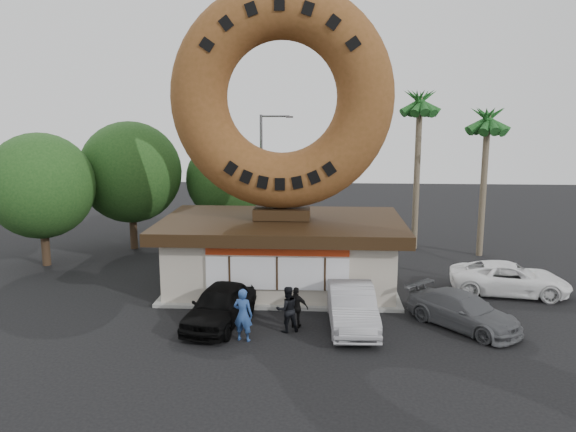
% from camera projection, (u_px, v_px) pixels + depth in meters
% --- Properties ---
extents(ground, '(90.00, 90.00, 0.00)m').
position_uv_depth(ground, '(271.00, 336.00, 20.85)').
color(ground, black).
rests_on(ground, ground).
extents(donut_shop, '(11.20, 7.20, 3.80)m').
position_uv_depth(donut_shop, '(282.00, 251.00, 26.40)').
color(donut_shop, '#B8AA9D').
rests_on(donut_shop, ground).
extents(giant_donut, '(10.06, 2.56, 10.06)m').
position_uv_depth(giant_donut, '(282.00, 97.00, 25.10)').
color(giant_donut, brown).
rests_on(giant_donut, donut_shop).
extents(tree_west, '(6.00, 6.00, 7.65)m').
position_uv_depth(tree_west, '(131.00, 172.00, 33.29)').
color(tree_west, '#473321').
rests_on(tree_west, ground).
extents(tree_mid, '(5.20, 5.20, 6.63)m').
position_uv_depth(tree_mid, '(228.00, 179.00, 35.05)').
color(tree_mid, '#473321').
rests_on(tree_mid, ground).
extents(tree_far, '(5.60, 5.60, 7.14)m').
position_uv_depth(tree_far, '(41.00, 186.00, 29.62)').
color(tree_far, '#473321').
rests_on(tree_far, ground).
extents(palm_near, '(2.60, 2.60, 9.75)m').
position_uv_depth(palm_near, '(420.00, 108.00, 32.60)').
color(palm_near, '#726651').
rests_on(palm_near, ground).
extents(palm_far, '(2.60, 2.60, 8.75)m').
position_uv_depth(palm_far, '(487.00, 125.00, 31.10)').
color(palm_far, '#726651').
rests_on(palm_far, ground).
extents(street_lamp, '(2.11, 0.20, 8.00)m').
position_uv_depth(street_lamp, '(264.00, 170.00, 35.82)').
color(street_lamp, '#59595E').
rests_on(street_lamp, ground).
extents(person_left, '(0.81, 0.63, 1.97)m').
position_uv_depth(person_left, '(243.00, 315.00, 20.28)').
color(person_left, navy).
rests_on(person_left, ground).
extents(person_center, '(1.04, 0.93, 1.77)m').
position_uv_depth(person_center, '(287.00, 309.00, 21.13)').
color(person_center, black).
rests_on(person_center, ground).
extents(person_right, '(1.01, 0.59, 1.61)m').
position_uv_depth(person_right, '(296.00, 307.00, 21.55)').
color(person_right, black).
rests_on(person_right, ground).
extents(car_black, '(2.70, 4.89, 1.57)m').
position_uv_depth(car_black, '(220.00, 305.00, 21.85)').
color(car_black, black).
rests_on(car_black, ground).
extents(car_silver, '(1.92, 4.96, 1.61)m').
position_uv_depth(car_silver, '(352.00, 306.00, 21.66)').
color(car_silver, '#9D9CA1').
rests_on(car_silver, ground).
extents(car_grey, '(4.45, 4.68, 1.33)m').
position_uv_depth(car_grey, '(463.00, 311.00, 21.58)').
color(car_grey, '#5A5B5F').
rests_on(car_grey, ground).
extents(car_white, '(5.52, 3.13, 1.45)m').
position_uv_depth(car_white, '(509.00, 279.00, 25.52)').
color(car_white, white).
rests_on(car_white, ground).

